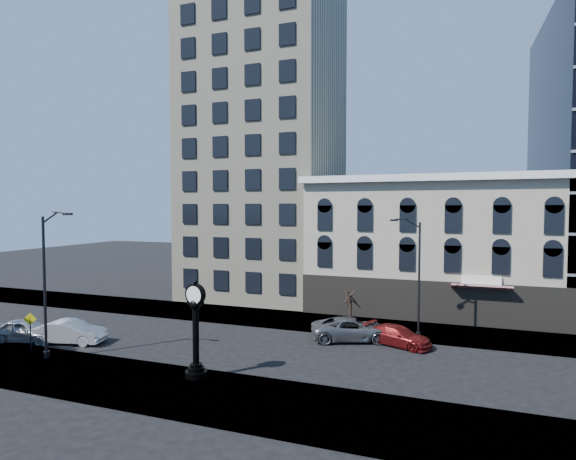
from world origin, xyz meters
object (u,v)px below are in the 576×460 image
at_px(street_clock, 196,333).
at_px(street_lamp_near, 53,245).
at_px(car_near_a, 26,330).
at_px(warning_sign, 30,325).
at_px(car_near_b, 71,332).

bearing_deg(street_clock, street_lamp_near, -170.80).
distance_m(street_lamp_near, car_near_a, 8.75).
distance_m(street_lamp_near, warning_sign, 6.14).
distance_m(street_clock, car_near_b, 12.44).
bearing_deg(street_lamp_near, warning_sign, 163.83).
bearing_deg(warning_sign, car_near_b, 46.98).
bearing_deg(car_near_b, street_lamp_near, -161.33).
distance_m(warning_sign, car_near_b, 2.89).
height_order(street_lamp_near, car_near_a, street_lamp_near).
relative_size(warning_sign, car_near_b, 0.52).
distance_m(street_clock, car_near_a, 15.60).
relative_size(street_clock, car_near_a, 1.14).
relative_size(street_lamp_near, car_near_b, 1.93).
height_order(street_clock, car_near_a, street_clock).
height_order(street_lamp_near, car_near_b, street_lamp_near).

